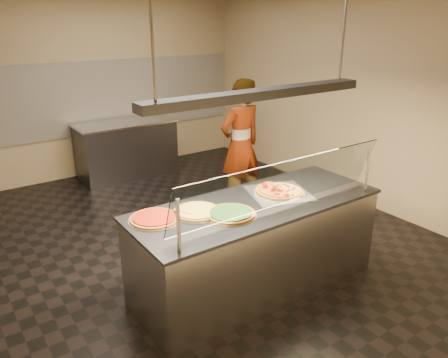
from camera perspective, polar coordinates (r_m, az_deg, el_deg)
ground at (r=5.57m, az=-3.42°, el=-7.23°), size 5.00×6.00×0.02m
wall_back at (r=7.74m, az=-15.71°, el=11.77°), size 5.00×0.02×3.00m
wall_right at (r=6.68m, az=15.27°, el=10.50°), size 0.02×6.00×3.00m
tile_band at (r=7.75m, az=-15.49°, el=10.29°), size 4.90×0.02×1.20m
serving_counter at (r=4.35m, az=4.20°, el=-8.68°), size 2.47×0.94×0.93m
sneeze_guard at (r=3.79m, az=7.75°, el=-0.66°), size 2.23×0.18×0.54m
perforated_tray at (r=4.37m, az=7.17°, el=-1.77°), size 0.72×0.72×0.01m
half_pizza_pepperoni at (r=4.29m, az=6.06°, el=-1.76°), size 0.37×0.52×0.05m
half_pizza_sausage at (r=4.43m, az=8.30°, el=-1.21°), size 0.37×0.52×0.04m
pizza_spinach at (r=3.86m, az=0.86°, el=-4.53°), size 0.47×0.47×0.03m
pizza_cheese at (r=3.93m, az=-3.59°, el=-4.19°), size 0.46×0.46×0.03m
pizza_tomato at (r=3.83m, az=-9.09°, el=-5.08°), size 0.45×0.45×0.03m
pizza_spatula at (r=3.88m, az=-4.28°, el=-4.30°), size 0.23×0.22×0.02m
prep_table at (r=7.60m, az=-12.58°, el=3.87°), size 1.62×0.74×0.93m
worker at (r=6.03m, az=2.19°, el=4.43°), size 0.69×0.47×1.82m
heat_lamp_housing at (r=3.85m, az=4.77°, el=10.99°), size 2.30×0.18×0.08m
lamp_rod_left at (r=3.25m, az=-9.45°, el=18.71°), size 0.02×0.02×1.01m
lamp_rod_right at (r=4.50m, az=15.44°, el=18.73°), size 0.02×0.02×1.01m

